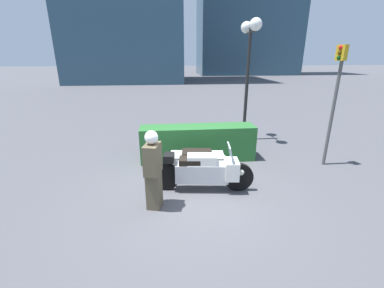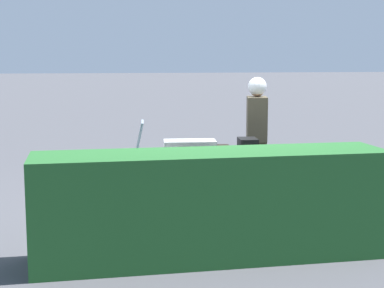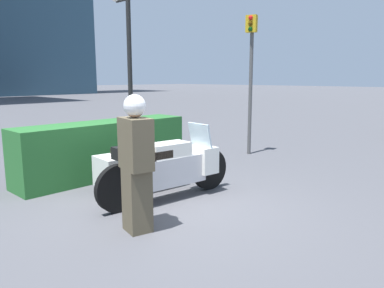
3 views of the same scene
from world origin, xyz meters
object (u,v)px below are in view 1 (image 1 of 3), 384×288
traffic_light_near (336,90)px  officer_rider (153,168)px  police_motorcycle (203,166)px  hedge_bush_curbside (198,143)px  twin_lamp_post (250,44)px

traffic_light_near → officer_rider: bearing=4.4°
police_motorcycle → traffic_light_near: size_ratio=0.73×
hedge_bush_curbside → traffic_light_near: traffic_light_near is taller
officer_rider → hedge_bush_curbside: size_ratio=0.49×
hedge_bush_curbside → twin_lamp_post: 4.01m
officer_rider → twin_lamp_post: 6.08m
officer_rider → police_motorcycle: bearing=53.9°
officer_rider → traffic_light_near: size_ratio=0.51×
officer_rider → hedge_bush_curbside: (1.26, 2.62, -0.37)m
traffic_light_near → twin_lamp_post: bearing=-72.7°
officer_rider → traffic_light_near: traffic_light_near is taller
officer_rider → twin_lamp_post: bearing=67.2°
hedge_bush_curbside → twin_lamp_post: size_ratio=0.82×
officer_rider → twin_lamp_post: size_ratio=0.40×
twin_lamp_post → traffic_light_near: (1.69, -2.62, -1.26)m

